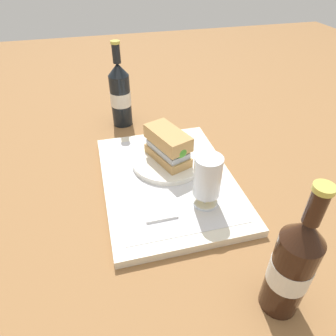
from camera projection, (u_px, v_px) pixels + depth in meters
name	position (u px, v px, depth m)	size (l,w,h in m)	color
ground_plane	(168.00, 184.00, 0.78)	(3.00, 3.00, 0.00)	olive
tray	(168.00, 180.00, 0.77)	(0.44, 0.32, 0.02)	beige
placemat	(168.00, 177.00, 0.77)	(0.38, 0.27, 0.00)	silver
plate	(168.00, 161.00, 0.81)	(0.19, 0.19, 0.01)	silver
sandwich	(169.00, 146.00, 0.78)	(0.14, 0.11, 0.08)	tan
beer_glass	(207.00, 180.00, 0.65)	(0.06, 0.06, 0.12)	silver
napkin_folded	(158.00, 206.00, 0.68)	(0.09, 0.07, 0.01)	white
beer_bottle	(292.00, 266.00, 0.47)	(0.07, 0.07, 0.27)	black
second_bottle	(120.00, 94.00, 0.96)	(0.07, 0.07, 0.27)	black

